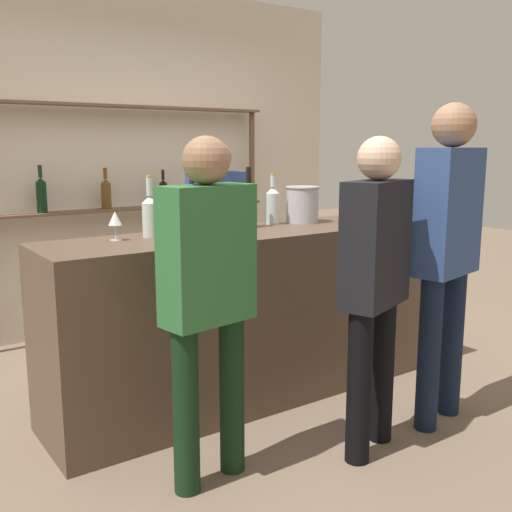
# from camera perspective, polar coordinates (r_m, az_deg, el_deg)

# --- Properties ---
(ground_plane) EXTENTS (16.00, 16.00, 0.00)m
(ground_plane) POSITION_cam_1_polar(r_m,az_deg,el_deg) (3.80, 0.00, -12.96)
(ground_plane) COLOR #7A6651
(bar_counter) EXTENTS (2.54, 0.61, 1.02)m
(bar_counter) POSITION_cam_1_polar(r_m,az_deg,el_deg) (3.63, 0.00, -5.55)
(bar_counter) COLOR brown
(bar_counter) RESTS_ON ground_plane
(back_wall) EXTENTS (4.14, 0.12, 2.80)m
(back_wall) POSITION_cam_1_polar(r_m,az_deg,el_deg) (5.17, -12.32, 8.98)
(back_wall) COLOR beige
(back_wall) RESTS_ON ground_plane
(back_shelf) EXTENTS (2.36, 0.18, 1.83)m
(back_shelf) POSITION_cam_1_polar(r_m,az_deg,el_deg) (5.01, -11.54, 6.93)
(back_shelf) COLOR brown
(back_shelf) RESTS_ON ground_plane
(counter_bottle_0) EXTENTS (0.08, 0.08, 0.36)m
(counter_bottle_0) POSITION_cam_1_polar(r_m,az_deg,el_deg) (3.24, -4.03, 4.23)
(counter_bottle_0) COLOR silver
(counter_bottle_0) RESTS_ON bar_counter
(counter_bottle_1) EXTENTS (0.09, 0.09, 0.34)m
(counter_bottle_1) POSITION_cam_1_polar(r_m,az_deg,el_deg) (3.31, -10.05, 3.92)
(counter_bottle_1) COLOR silver
(counter_bottle_1) RESTS_ON bar_counter
(counter_bottle_2) EXTENTS (0.08, 0.08, 0.36)m
(counter_bottle_2) POSITION_cam_1_polar(r_m,az_deg,el_deg) (4.36, 10.86, 5.66)
(counter_bottle_2) COLOR #0F1956
(counter_bottle_2) RESTS_ON bar_counter
(counter_bottle_3) EXTENTS (0.08, 0.08, 0.31)m
(counter_bottle_3) POSITION_cam_1_polar(r_m,az_deg,el_deg) (3.40, -6.08, 4.14)
(counter_bottle_3) COLOR #0F1956
(counter_bottle_3) RESTS_ON bar_counter
(counter_bottle_4) EXTENTS (0.08, 0.08, 0.37)m
(counter_bottle_4) POSITION_cam_1_polar(r_m,az_deg,el_deg) (3.64, -0.70, 4.98)
(counter_bottle_4) COLOR black
(counter_bottle_4) RESTS_ON bar_counter
(counter_bottle_5) EXTENTS (0.08, 0.08, 0.32)m
(counter_bottle_5) POSITION_cam_1_polar(r_m,az_deg,el_deg) (3.79, 1.61, 4.93)
(counter_bottle_5) COLOR silver
(counter_bottle_5) RESTS_ON bar_counter
(wine_glass) EXTENTS (0.07, 0.07, 0.15)m
(wine_glass) POSITION_cam_1_polar(r_m,az_deg,el_deg) (3.22, -13.28, 3.42)
(wine_glass) COLOR silver
(wine_glass) RESTS_ON bar_counter
(ice_bucket) EXTENTS (0.22, 0.22, 0.23)m
(ice_bucket) POSITION_cam_1_polar(r_m,az_deg,el_deg) (3.89, 4.44, 4.91)
(ice_bucket) COLOR #B2B2B7
(ice_bucket) RESTS_ON bar_counter
(server_behind_counter) EXTENTS (0.43, 0.22, 1.54)m
(server_behind_counter) POSITION_cam_1_polar(r_m,az_deg,el_deg) (4.22, -3.64, 2.16)
(server_behind_counter) COLOR #121C33
(server_behind_counter) RESTS_ON ground_plane
(customer_left) EXTENTS (0.44, 0.24, 1.55)m
(customer_left) POSITION_cam_1_polar(r_m,az_deg,el_deg) (2.60, -4.60, -2.90)
(customer_left) COLOR black
(customer_left) RESTS_ON ground_plane
(customer_center) EXTENTS (0.46, 0.32, 1.56)m
(customer_center) POSITION_cam_1_polar(r_m,az_deg,el_deg) (2.92, 11.27, -1.60)
(customer_center) COLOR black
(customer_center) RESTS_ON ground_plane
(customer_right) EXTENTS (0.46, 0.27, 1.73)m
(customer_right) POSITION_cam_1_polar(r_m,az_deg,el_deg) (3.32, 17.75, 1.57)
(customer_right) COLOR #121C33
(customer_right) RESTS_ON ground_plane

